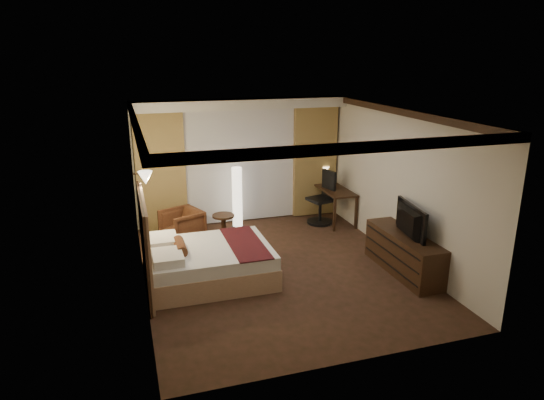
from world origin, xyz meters
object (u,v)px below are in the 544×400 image
object	(u,v)px
armchair	(182,224)
desk	(333,205)
television	(405,217)
side_table	(224,226)
floor_lamp	(237,198)
bed	(210,263)
dresser	(404,253)
office_chair	(320,198)

from	to	relation	value
armchair	desk	bearing A→B (deg)	72.15
desk	television	bearing A→B (deg)	-89.59
side_table	floor_lamp	world-z (taller)	floor_lamp
television	desk	bearing A→B (deg)	8.63
side_table	television	xyz separation A→B (m)	(2.56, -2.49, 0.75)
bed	dresser	xyz separation A→B (m)	(3.20, -0.69, 0.05)
armchair	dresser	xyz separation A→B (m)	(3.42, -2.53, -0.02)
armchair	side_table	size ratio (longest dim) A/B	1.48
office_chair	television	size ratio (longest dim) A/B	1.10
side_table	desk	distance (m)	2.56
armchair	office_chair	bearing A→B (deg)	71.68
armchair	office_chair	size ratio (longest dim) A/B	0.62
office_chair	side_table	bearing A→B (deg)	172.13
television	bed	bearing A→B (deg)	85.84
armchair	side_table	distance (m)	0.84
dresser	armchair	bearing A→B (deg)	143.54
floor_lamp	dresser	bearing A→B (deg)	-53.83
bed	office_chair	distance (m)	3.48
television	dresser	bearing A→B (deg)	-81.79
bed	dresser	size ratio (longest dim) A/B	1.12
floor_lamp	armchair	bearing A→B (deg)	-159.64
dresser	bed	bearing A→B (deg)	167.74
bed	desk	world-z (taller)	desk
bed	office_chair	bearing A→B (deg)	35.88
floor_lamp	dresser	distance (m)	3.71
bed	side_table	xyz separation A→B (m)	(0.60, 1.80, -0.05)
desk	office_chair	world-z (taller)	office_chair
armchair	desk	size ratio (longest dim) A/B	0.55
desk	television	xyz separation A→B (m)	(0.02, -2.78, 0.62)
side_table	floor_lamp	distance (m)	0.77
bed	desk	distance (m)	3.77
office_chair	television	xyz separation A→B (m)	(0.36, -2.73, 0.41)
office_chair	floor_lamp	bearing A→B (deg)	157.80
bed	television	distance (m)	3.32
desk	office_chair	distance (m)	0.40
floor_lamp	television	distance (m)	3.70
floor_lamp	office_chair	size ratio (longest dim) A/B	1.14
bed	side_table	bearing A→B (deg)	71.47
side_table	dresser	distance (m)	3.60
office_chair	dresser	distance (m)	2.76
side_table	floor_lamp	size ratio (longest dim) A/B	0.37
office_chair	armchair	bearing A→B (deg)	169.83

